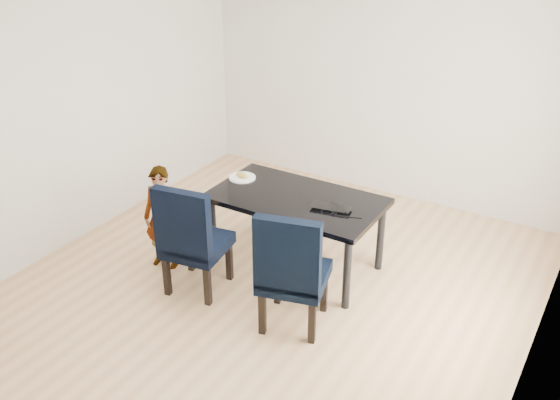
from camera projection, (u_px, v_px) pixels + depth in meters
The scene contains 13 objects.
floor at pixel (269, 290), 5.79m from camera, with size 4.50×5.00×0.01m, color tan.
wall_back at pixel (385, 83), 7.09m from camera, with size 4.50×0.01×2.70m, color silver.
wall_front at pixel (13, 314), 3.26m from camera, with size 4.50×0.01×2.70m, color silver.
wall_left at pixel (76, 110), 6.21m from camera, with size 0.01×5.00×2.70m, color silver.
wall_right at pixel (555, 224), 4.13m from camera, with size 0.01×5.00×2.70m, color silver.
dining_table at pixel (296, 232), 6.00m from camera, with size 1.60×0.90×0.75m, color black.
chair_left at pixel (196, 236), 5.60m from camera, with size 0.52×0.54×1.09m, color black.
chair_right at pixel (294, 267), 5.12m from camera, with size 0.53×0.56×1.11m, color black.
child at pixel (162, 218), 5.94m from camera, with size 0.38×0.25×1.04m, color #FF4215.
plate at pixel (242, 178), 6.20m from camera, with size 0.27×0.27×0.01m, color white.
sandwich at pixel (242, 175), 6.17m from camera, with size 0.14×0.07×0.06m, color #A58D3A.
laptop at pixel (333, 205), 5.65m from camera, with size 0.36×0.23×0.03m, color black.
cable_tangle at pixel (329, 213), 5.54m from camera, with size 0.14×0.14×0.01m, color black.
Camera 1 is at (2.56, -4.04, 3.36)m, focal length 40.00 mm.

